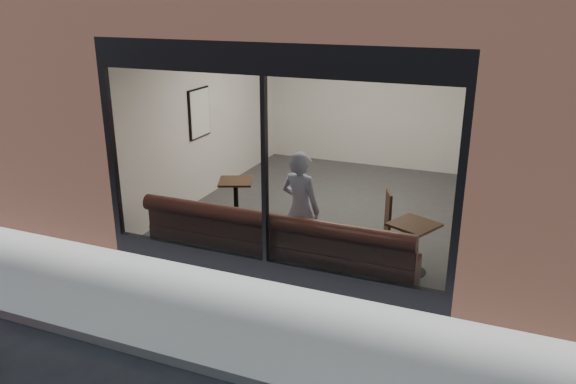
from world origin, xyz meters
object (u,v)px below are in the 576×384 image
at_px(person, 300,209).
at_px(cafe_table_right, 414,225).
at_px(cafe_table_left, 235,181).
at_px(cafe_chair_right, 374,236).
at_px(banquette, 278,253).

bearing_deg(person, cafe_table_right, -155.69).
height_order(cafe_table_left, cafe_table_right, same).
distance_m(cafe_table_right, cafe_chair_right, 1.00).
height_order(banquette, cafe_table_right, cafe_table_right).
relative_size(banquette, person, 2.36).
distance_m(banquette, cafe_table_left, 1.95).
bearing_deg(cafe_table_left, cafe_table_right, -13.53).
bearing_deg(cafe_table_left, banquette, -44.26).
relative_size(banquette, cafe_table_left, 7.22).
bearing_deg(person, cafe_chair_right, -123.18).
relative_size(cafe_table_left, cafe_chair_right, 1.49).
relative_size(banquette, cafe_table_right, 6.97).
xyz_separation_m(banquette, cafe_table_left, (-1.35, 1.31, 0.52)).
relative_size(cafe_table_left, cafe_table_right, 0.97).
bearing_deg(cafe_table_right, cafe_table_left, 166.47).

